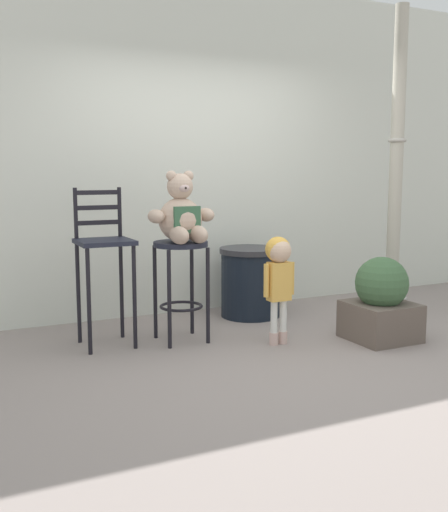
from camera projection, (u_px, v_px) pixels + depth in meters
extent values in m
plane|color=gray|center=(278.00, 355.00, 4.54)|extent=(24.00, 24.00, 0.00)
cube|color=silver|center=(185.00, 148.00, 5.93)|extent=(7.49, 0.30, 3.20)
cylinder|color=#1C1F2D|center=(181.00, 244.00, 4.83)|extent=(0.44, 0.44, 0.04)
cylinder|color=black|center=(169.00, 300.00, 4.67)|extent=(0.03, 0.03, 0.78)
cylinder|color=black|center=(208.00, 296.00, 4.81)|extent=(0.03, 0.03, 0.78)
cylinder|color=black|center=(155.00, 292.00, 4.96)|extent=(0.03, 0.03, 0.78)
cylinder|color=black|center=(192.00, 289.00, 5.10)|extent=(0.03, 0.03, 0.78)
torus|color=black|center=(181.00, 306.00, 4.90)|extent=(0.35, 0.35, 0.02)
sphere|color=tan|center=(180.00, 220.00, 4.80)|extent=(0.35, 0.35, 0.35)
cube|color=#31593D|center=(187.00, 220.00, 4.67)|extent=(0.22, 0.03, 0.21)
sphere|color=tan|center=(180.00, 186.00, 4.76)|extent=(0.21, 0.21, 0.21)
ellipsoid|color=#BCA09B|center=(184.00, 188.00, 4.69)|extent=(0.09, 0.07, 0.06)
sphere|color=black|center=(185.00, 188.00, 4.67)|extent=(0.02, 0.02, 0.02)
sphere|color=tan|center=(171.00, 176.00, 4.72)|extent=(0.08, 0.08, 0.08)
sphere|color=tan|center=(188.00, 176.00, 4.78)|extent=(0.08, 0.08, 0.08)
ellipsoid|color=tan|center=(156.00, 216.00, 4.68)|extent=(0.12, 0.20, 0.11)
ellipsoid|color=tan|center=(206.00, 215.00, 4.86)|extent=(0.12, 0.20, 0.11)
ellipsoid|color=tan|center=(179.00, 235.00, 4.63)|extent=(0.12, 0.30, 0.14)
ellipsoid|color=tan|center=(198.00, 234.00, 4.70)|extent=(0.12, 0.30, 0.14)
cylinder|color=beige|center=(274.00, 339.00, 4.81)|extent=(0.07, 0.07, 0.10)
cylinder|color=silver|center=(274.00, 317.00, 4.78)|extent=(0.05, 0.05, 0.26)
cylinder|color=beige|center=(283.00, 337.00, 4.84)|extent=(0.07, 0.07, 0.10)
cylinder|color=silver|center=(283.00, 316.00, 4.82)|extent=(0.05, 0.05, 0.26)
cube|color=#E8AD4B|center=(279.00, 281.00, 4.76)|extent=(0.18, 0.10, 0.31)
cylinder|color=#E8AD4B|center=(266.00, 281.00, 4.71)|extent=(0.04, 0.04, 0.26)
cylinder|color=#E8AD4B|center=(291.00, 278.00, 4.81)|extent=(0.04, 0.04, 0.26)
sphere|color=#D8B293|center=(279.00, 251.00, 4.73)|extent=(0.19, 0.19, 0.19)
sphere|color=gold|center=(278.00, 249.00, 4.75)|extent=(0.20, 0.20, 0.20)
cylinder|color=black|center=(250.00, 285.00, 5.74)|extent=(0.56, 0.56, 0.61)
cylinder|color=#2D2D33|center=(251.00, 250.00, 5.69)|extent=(0.59, 0.59, 0.05)
cylinder|color=#A5A09B|center=(391.00, 306.00, 5.80)|extent=(0.29, 0.29, 0.18)
cylinder|color=#ADA797|center=(397.00, 155.00, 5.60)|extent=(0.12, 0.12, 2.69)
torus|color=#ADA89E|center=(397.00, 140.00, 5.59)|extent=(0.17, 0.17, 0.04)
cube|color=#1C1F2D|center=(104.00, 242.00, 4.68)|extent=(0.42, 0.42, 0.03)
cylinder|color=black|center=(89.00, 302.00, 4.51)|extent=(0.03, 0.03, 0.81)
cylinder|color=black|center=(135.00, 297.00, 4.66)|extent=(0.03, 0.03, 0.81)
cylinder|color=black|center=(78.00, 293.00, 4.82)|extent=(0.03, 0.03, 0.81)
cylinder|color=black|center=(121.00, 289.00, 4.98)|extent=(0.03, 0.03, 0.81)
cylinder|color=black|center=(76.00, 213.00, 4.73)|extent=(0.03, 0.03, 0.40)
cylinder|color=black|center=(120.00, 212.00, 4.89)|extent=(0.03, 0.03, 0.40)
cube|color=black|center=(98.00, 223.00, 4.82)|extent=(0.36, 0.02, 0.04)
cube|color=black|center=(98.00, 208.00, 4.81)|extent=(0.36, 0.02, 0.04)
cube|color=black|center=(97.00, 192.00, 4.79)|extent=(0.36, 0.02, 0.04)
cube|color=brown|center=(381.00, 321.00, 4.94)|extent=(0.51, 0.51, 0.31)
sphere|color=#3D5E3B|center=(382.00, 283.00, 4.89)|extent=(0.43, 0.43, 0.43)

